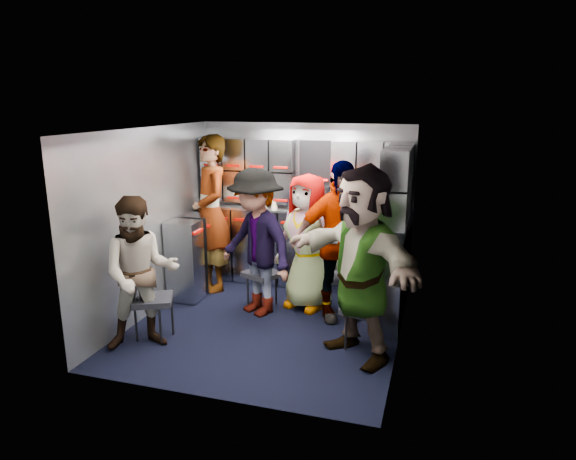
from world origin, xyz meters
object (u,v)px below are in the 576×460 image
(jump_seat_center, at_px, (310,273))
(attendant_arc_a, at_px, (141,274))
(jump_seat_mid_left, at_px, (262,276))
(jump_seat_near_right, at_px, (362,312))
(attendant_arc_c, at_px, (307,242))
(attendant_arc_b, at_px, (256,243))
(jump_seat_mid_right, at_px, (341,279))
(jump_seat_near_left, at_px, (153,302))
(attendant_arc_e, at_px, (361,264))
(attendant_arc_d, at_px, (339,242))
(attendant_standing, at_px, (211,214))

(jump_seat_center, relative_size, attendant_arc_a, 0.27)
(attendant_arc_a, bearing_deg, jump_seat_mid_left, 27.62)
(jump_seat_center, xyz_separation_m, jump_seat_near_right, (0.78, -1.02, 0.01))
(jump_seat_near_right, distance_m, attendant_arc_c, 1.22)
(jump_seat_near_right, height_order, attendant_arc_a, attendant_arc_a)
(attendant_arc_b, bearing_deg, jump_seat_near_right, 8.90)
(jump_seat_mid_right, height_order, attendant_arc_a, attendant_arc_a)
(jump_seat_near_left, distance_m, attendant_arc_a, 0.41)
(jump_seat_near_left, bearing_deg, attendant_arc_e, 6.65)
(attendant_arc_b, distance_m, attendant_arc_e, 1.45)
(attendant_arc_a, bearing_deg, attendant_arc_b, 23.66)
(jump_seat_mid_left, height_order, attendant_arc_d, attendant_arc_d)
(jump_seat_near_left, xyz_separation_m, jump_seat_mid_left, (0.78, 1.10, -0.01))
(jump_seat_mid_left, height_order, attendant_arc_c, attendant_arc_c)
(jump_seat_mid_left, distance_m, attendant_arc_a, 1.55)
(jump_seat_near_left, height_order, attendant_standing, attendant_standing)
(jump_seat_near_left, distance_m, jump_seat_center, 1.93)
(jump_seat_near_left, xyz_separation_m, attendant_arc_d, (1.69, 1.05, 0.49))
(jump_seat_mid_right, xyz_separation_m, attendant_standing, (-1.73, 0.29, 0.60))
(attendant_arc_c, relative_size, attendant_arc_e, 0.86)
(jump_seat_near_right, bearing_deg, jump_seat_near_left, -168.47)
(jump_seat_mid_left, relative_size, attendant_arc_c, 0.30)
(attendant_standing, bearing_deg, attendant_arc_b, 14.45)
(attendant_standing, xyz_separation_m, attendant_arc_e, (2.10, -1.28, -0.06))
(jump_seat_near_right, xyz_separation_m, attendant_arc_e, (0.00, -0.18, 0.55))
(jump_seat_near_right, height_order, attendant_arc_b, attendant_arc_b)
(jump_seat_center, height_order, attendant_arc_b, attendant_arc_b)
(jump_seat_mid_right, height_order, attendant_standing, attendant_standing)
(jump_seat_center, distance_m, attendant_arc_a, 2.10)
(attendant_standing, distance_m, attendant_arc_a, 1.72)
(attendant_arc_c, bearing_deg, attendant_arc_d, -7.65)
(jump_seat_mid_right, xyz_separation_m, attendant_arc_b, (-0.91, -0.31, 0.44))
(jump_seat_center, bearing_deg, jump_seat_near_left, -131.61)
(attendant_standing, xyz_separation_m, attendant_arc_d, (1.73, -0.47, -0.10))
(jump_seat_center, bearing_deg, attendant_arc_a, -128.29)
(jump_seat_mid_left, relative_size, attendant_arc_d, 0.27)
(jump_seat_center, height_order, jump_seat_mid_right, jump_seat_mid_right)
(attendant_arc_b, relative_size, attendant_arc_e, 0.90)
(attendant_arc_b, height_order, attendant_arc_e, attendant_arc_e)
(jump_seat_near_right, xyz_separation_m, attendant_arc_d, (-0.37, 0.63, 0.51))
(jump_seat_mid_left, xyz_separation_m, attendant_arc_a, (-0.78, -1.28, 0.38))
(jump_seat_near_left, relative_size, attendant_arc_e, 0.27)
(attendant_standing, relative_size, attendant_arc_c, 1.25)
(attendant_standing, relative_size, attendant_arc_b, 1.18)
(jump_seat_mid_right, bearing_deg, attendant_arc_e, -69.66)
(jump_seat_mid_left, bearing_deg, attendant_arc_e, -34.01)
(jump_seat_mid_left, distance_m, jump_seat_center, 0.60)
(jump_seat_mid_left, relative_size, jump_seat_mid_right, 0.99)
(jump_seat_mid_left, distance_m, attendant_arc_b, 0.49)
(attendant_arc_b, bearing_deg, jump_seat_near_left, -99.74)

